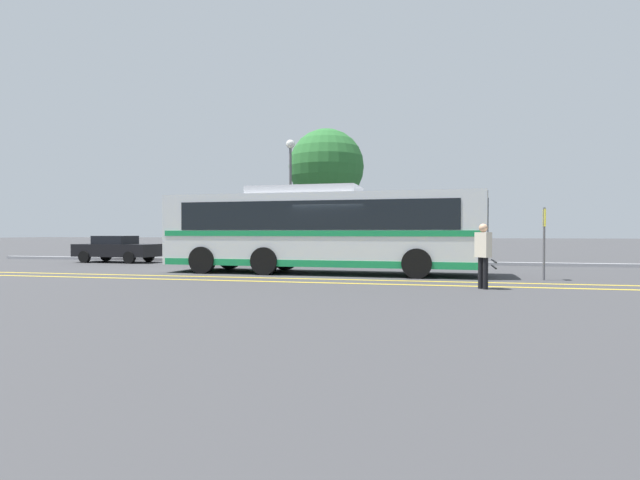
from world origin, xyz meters
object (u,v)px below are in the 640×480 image
tree_0 (326,167)px  bus_stop_sign (544,234)px  transit_bus (320,228)px  parked_car_1 (238,248)px  pedestrian_0 (483,252)px  street_lamp (290,177)px  parked_car_0 (117,249)px

tree_0 → bus_stop_sign: bearing=-50.9°
transit_bus → parked_car_1: transit_bus is taller
pedestrian_0 → street_lamp: 14.69m
bus_stop_sign → street_lamp: 13.99m
bus_stop_sign → transit_bus: bearing=-95.5°
transit_bus → parked_car_0: (-11.56, 4.34, -0.98)m
transit_bus → pedestrian_0: transit_bus is taller
pedestrian_0 → bus_stop_sign: bearing=103.2°
pedestrian_0 → tree_0: 17.18m
parked_car_0 → pedestrian_0: pedestrian_0 is taller
parked_car_1 → pedestrian_0: 13.68m
parked_car_0 → bus_stop_sign: size_ratio=1.80×
tree_0 → pedestrian_0: bearing=-63.2°
bus_stop_sign → tree_0: 15.75m
parked_car_0 → street_lamp: street_lamp is taller
transit_bus → tree_0: tree_0 is taller
bus_stop_sign → tree_0: bearing=-139.0°
transit_bus → parked_car_0: bearing=-108.7°
pedestrian_0 → transit_bus: bearing=-167.5°
bus_stop_sign → tree_0: (-9.62, 11.83, 3.92)m
parked_car_0 → tree_0: size_ratio=0.55×
pedestrian_0 → bus_stop_sign: (2.14, 3.00, 0.46)m
transit_bus → street_lamp: 8.50m
parked_car_1 → street_lamp: (1.90, 2.67, 3.71)m
parked_car_1 → parked_car_0: bearing=-89.2°
transit_bus → tree_0: 11.64m
parked_car_0 → pedestrian_0: (16.99, -8.32, 0.31)m
parked_car_1 → tree_0: bearing=151.1°
bus_stop_sign → street_lamp: bearing=-125.7°
parked_car_0 → tree_0: tree_0 is taller
pedestrian_0 → bus_stop_sign: 3.72m
parked_car_0 → tree_0: 12.45m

